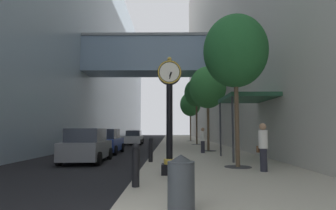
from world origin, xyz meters
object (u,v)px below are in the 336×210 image
at_px(pedestrian_walking, 263,146).
at_px(car_white_mid, 134,138).
at_px(bollard_third, 151,149).
at_px(street_tree_mid_far, 196,93).
at_px(car_silver_trailing, 134,136).
at_px(street_tree_near, 235,52).
at_px(trash_bin, 181,182).
at_px(pedestrian_by_clock, 203,140).
at_px(car_grey_far, 87,146).
at_px(bollard_nearest, 136,164).
at_px(street_tree_mid_near, 208,88).
at_px(street_clock, 169,109).
at_px(car_blue_near, 106,142).
at_px(street_tree_far, 190,104).

distance_m(pedestrian_walking, car_white_mid, 21.88).
height_order(bollard_third, street_tree_mid_far, street_tree_mid_far).
relative_size(pedestrian_walking, car_silver_trailing, 0.39).
height_order(street_tree_near, trash_bin, street_tree_near).
bearing_deg(trash_bin, pedestrian_by_clock, 81.39).
height_order(street_tree_mid_far, car_grey_far, street_tree_mid_far).
bearing_deg(bollard_nearest, street_tree_mid_near, 73.51).
height_order(street_tree_mid_near, pedestrian_by_clock, street_tree_mid_near).
bearing_deg(bollard_third, trash_bin, -81.76).
relative_size(street_clock, car_silver_trailing, 0.90).
xyz_separation_m(bollard_nearest, car_white_mid, (-3.12, 23.29, 0.03)).
bearing_deg(car_grey_far, street_tree_mid_near, 39.60).
bearing_deg(street_tree_mid_far, bollard_third, -103.49).
height_order(car_white_mid, car_silver_trailing, car_white_mid).
distance_m(bollard_nearest, car_grey_far, 7.46).
relative_size(street_tree_mid_near, car_blue_near, 1.51).
height_order(street_clock, street_tree_near, street_tree_near).
xyz_separation_m(bollard_third, car_grey_far, (-3.35, 0.98, 0.09)).
distance_m(street_clock, car_white_mid, 21.69).
bearing_deg(car_silver_trailing, street_tree_mid_far, -55.48).
height_order(street_clock, street_tree_mid_near, street_tree_mid_near).
bearing_deg(bollard_third, street_tree_mid_far, 76.51).
xyz_separation_m(car_blue_near, car_grey_far, (0.18, -5.07, 0.01)).
distance_m(street_tree_far, car_white_mid, 10.31).
height_order(street_tree_mid_far, car_silver_trailing, street_tree_mid_far).
bearing_deg(street_tree_near, street_tree_far, 90.00).
bearing_deg(street_clock, car_blue_near, 114.55).
bearing_deg(street_tree_far, street_tree_mid_near, -90.00).
bearing_deg(street_tree_mid_far, bollard_nearest, -99.94).
distance_m(street_clock, pedestrian_walking, 3.76).
height_order(bollard_third, trash_bin, bollard_third).
height_order(street_tree_far, trash_bin, street_tree_far).
xyz_separation_m(street_tree_near, pedestrian_by_clock, (-0.62, 6.78, -3.95)).
distance_m(bollard_third, car_silver_trailing, 27.56).
xyz_separation_m(street_clock, street_tree_near, (2.79, 1.86, 2.59)).
bearing_deg(street_tree_mid_near, street_tree_mid_far, 90.00).
bearing_deg(street_tree_mid_near, car_silver_trailing, 111.69).
bearing_deg(trash_bin, street_tree_far, 85.40).
distance_m(bollard_third, street_tree_mid_near, 8.73).
bearing_deg(car_white_mid, street_tree_near, -70.63).
distance_m(street_tree_near, car_grey_far, 8.63).
bearing_deg(street_tree_mid_near, street_clock, -104.96).
distance_m(car_white_mid, car_grey_far, 16.63).
bearing_deg(street_tree_mid_near, bollard_third, -118.49).
bearing_deg(street_tree_near, pedestrian_by_clock, 95.22).
height_order(bollard_nearest, car_blue_near, car_blue_near).
xyz_separation_m(bollard_nearest, street_tree_far, (3.70, 29.69, 4.35)).
xyz_separation_m(bollard_nearest, street_tree_mid_near, (3.70, 12.49, 4.01)).
bearing_deg(street_tree_near, trash_bin, -112.94).
bearing_deg(car_white_mid, street_tree_mid_near, -57.72).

